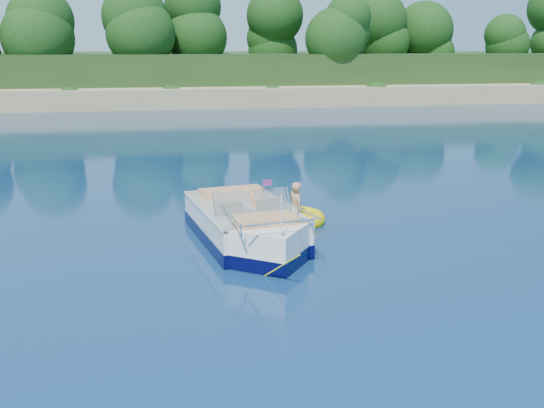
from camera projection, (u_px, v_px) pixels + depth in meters
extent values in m
plane|color=#092144|center=(213.00, 269.00, 12.59)|extent=(160.00, 160.00, 0.00)
cube|color=#927854|center=(170.00, 99.00, 48.64)|extent=(170.00, 8.00, 2.00)
cube|color=#1C3716|center=(164.00, 78.00, 74.21)|extent=(170.00, 56.00, 6.00)
cylinder|color=black|center=(167.00, 62.00, 51.75)|extent=(0.44, 0.44, 3.60)
sphere|color=black|center=(165.00, 21.00, 50.90)|extent=(5.94, 5.94, 5.94)
cylinder|color=black|center=(397.00, 68.00, 53.54)|extent=(0.44, 0.44, 2.60)
sphere|color=black|center=(398.00, 39.00, 52.93)|extent=(4.29, 4.29, 4.29)
cube|color=white|center=(243.00, 226.00, 14.53)|extent=(2.60, 4.09, 1.06)
cube|color=white|center=(268.00, 249.00, 12.89)|extent=(1.99, 1.99, 1.06)
cube|color=black|center=(244.00, 232.00, 14.57)|extent=(2.64, 4.13, 0.30)
cube|color=black|center=(269.00, 256.00, 12.92)|extent=(2.03, 2.03, 0.30)
cube|color=tan|center=(240.00, 211.00, 14.73)|extent=(2.02, 2.89, 0.10)
cube|color=white|center=(243.00, 206.00, 14.41)|extent=(2.64, 4.10, 0.06)
cube|color=black|center=(221.00, 204.00, 16.43)|extent=(0.60, 0.44, 0.91)
cube|color=#8C9EA5|center=(233.00, 203.00, 13.54)|extent=(0.79, 0.28, 0.49)
cube|color=#8C9EA5|center=(271.00, 200.00, 13.84)|extent=(0.83, 0.49, 0.49)
cube|color=tan|center=(228.00, 209.00, 14.02)|extent=(0.64, 0.64, 0.40)
cube|color=tan|center=(265.00, 206.00, 14.32)|extent=(0.64, 0.64, 0.40)
cube|color=tan|center=(231.00, 196.00, 15.32)|extent=(1.64, 0.80, 0.38)
cube|color=tan|center=(265.00, 224.00, 12.93)|extent=(1.44, 0.96, 0.34)
cylinder|color=white|center=(281.00, 215.00, 11.95)|extent=(0.03, 0.03, 0.86)
cube|color=red|center=(267.00, 183.00, 13.71)|extent=(0.22, 0.05, 0.14)
cube|color=silver|center=(282.00, 235.00, 12.00)|extent=(0.11, 0.08, 0.05)
cylinder|color=yellow|center=(281.00, 266.00, 11.76)|extent=(0.55, 0.96, 0.77)
torus|color=#F1CD00|center=(297.00, 219.00, 15.96)|extent=(1.59, 1.59, 0.40)
torus|color=red|center=(297.00, 218.00, 15.96)|extent=(1.31, 1.31, 0.13)
imported|color=tan|center=(295.00, 222.00, 15.99)|extent=(0.59, 0.85, 1.53)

